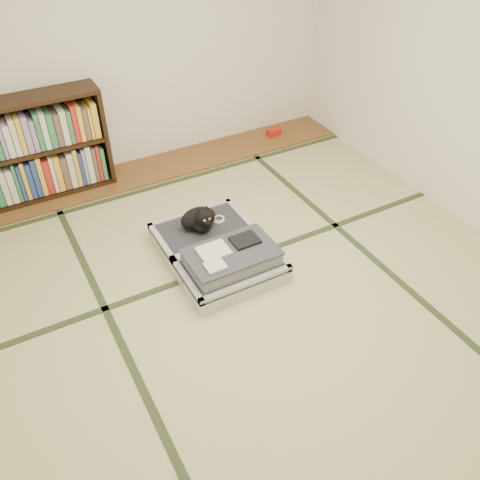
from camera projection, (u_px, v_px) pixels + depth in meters
floor at (257, 296)px, 3.65m from camera, size 4.50×4.50×0.00m
wood_strip at (155, 169)px, 5.01m from camera, size 4.00×0.50×0.02m
red_item at (274, 132)px, 5.53m from camera, size 0.16×0.11×0.07m
room_shell at (263, 104)px, 2.73m from camera, size 4.50×4.50×4.50m
tatami_borders at (226, 256)px, 3.99m from camera, size 4.00×4.50×0.01m
bookcase at (31, 151)px, 4.38m from camera, size 1.30×0.30×0.92m
suitcase at (219, 253)px, 3.86m from camera, size 0.74×0.99×0.29m
cat at (200, 219)px, 3.97m from camera, size 0.33×0.33×0.27m
cable_coil at (219, 219)px, 4.12m from camera, size 0.10×0.10×0.02m
hanger at (225, 279)px, 3.78m from camera, size 0.40×0.21×0.01m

